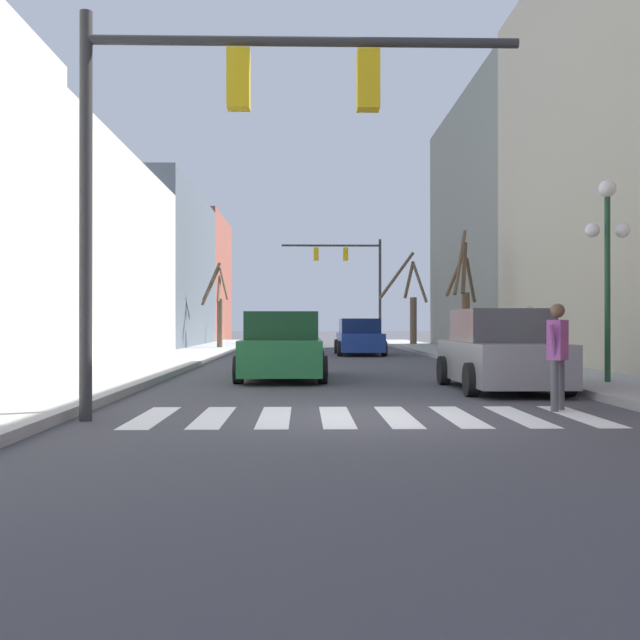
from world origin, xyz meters
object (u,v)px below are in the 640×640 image
traffic_signal_near (215,125)px  pedestrian_on_left_sidewalk (502,332)px  street_lamp_right_corner (607,239)px  pedestrian_near_right_corner (558,347)px  street_tree_right_near (411,305)px  street_tree_right_far (465,300)px  car_parked_left_mid (500,352)px  street_tree_left_near (217,306)px  traffic_signal_far (353,269)px  car_parked_right_far (282,348)px  pedestrian_waiting_at_curb (529,329)px  car_parked_right_near (359,338)px

traffic_signal_near → pedestrian_on_left_sidewalk: size_ratio=4.05×
street_lamp_right_corner → pedestrian_near_right_corner: street_lamp_right_corner is taller
street_tree_right_near → street_tree_right_far: 16.07m
street_lamp_right_corner → car_parked_left_mid: 3.32m
street_lamp_right_corner → street_tree_left_near: street_tree_left_near is taller
traffic_signal_far → car_parked_left_mid: size_ratio=1.54×
traffic_signal_near → car_parked_right_far: 8.56m
street_lamp_right_corner → pedestrian_near_right_corner: size_ratio=2.51×
car_parked_left_mid → street_tree_left_near: 24.62m
pedestrian_on_left_sidewalk → street_tree_right_far: street_tree_right_far is taller
car_parked_right_far → pedestrian_waiting_at_curb: (7.42, 4.23, 0.41)m
car_parked_left_mid → pedestrian_on_left_sidewalk: 12.14m
traffic_signal_near → street_lamp_right_corner: 9.11m
traffic_signal_far → pedestrian_near_right_corner: size_ratio=4.00×
pedestrian_near_right_corner → street_tree_left_near: size_ratio=0.39×
pedestrian_waiting_at_curb → pedestrian_near_right_corner: size_ratio=1.04×
car_parked_right_near → pedestrian_waiting_at_curb: size_ratio=2.69×
pedestrian_near_right_corner → street_tree_right_near: bearing=-146.7°
traffic_signal_far → car_parked_left_mid: traffic_signal_far is taller
street_tree_left_near → street_tree_right_far: size_ratio=0.91×
car_parked_left_mid → pedestrian_on_left_sidewalk: (3.18, 11.71, 0.29)m
traffic_signal_far → street_tree_left_near: 12.32m
pedestrian_waiting_at_curb → street_tree_left_near: street_tree_left_near is taller
traffic_signal_near → street_tree_right_near: 34.61m
pedestrian_on_left_sidewalk → street_tree_right_far: bearing=-74.6°
car_parked_right_near → street_tree_right_far: (3.68, -4.23, 1.52)m
street_lamp_right_corner → pedestrian_on_left_sidewalk: (0.86, 11.49, -2.08)m
car_parked_left_mid → street_tree_right_far: street_tree_right_far is taller
traffic_signal_near → street_tree_left_near: (-3.13, 27.75, -1.92)m
traffic_signal_far → street_lamp_right_corner: bearing=-84.4°
pedestrian_waiting_at_curb → street_lamp_right_corner: bearing=72.8°
traffic_signal_near → street_tree_right_far: 19.22m
car_parked_left_mid → street_tree_left_near: (-8.43, 23.08, 1.49)m
car_parked_right_far → pedestrian_near_right_corner: (4.51, -6.77, 0.22)m
pedestrian_near_right_corner → car_parked_right_far: bearing=-108.8°
street_tree_left_near → street_lamp_right_corner: bearing=-64.8°
street_lamp_right_corner → car_parked_right_near: bearing=103.0°
pedestrian_on_left_sidewalk → pedestrian_near_right_corner: 15.66m
street_tree_right_near → car_parked_right_far: bearing=-105.0°
pedestrian_on_left_sidewalk → pedestrian_near_right_corner: (-3.23, -15.32, -0.06)m
traffic_signal_far → car_parked_right_far: size_ratio=1.45×
car_parked_right_near → street_tree_right_far: bearing=-139.0°
traffic_signal_far → car_parked_right_far: (-3.70, -29.30, -4.09)m
traffic_signal_far → pedestrian_waiting_at_curb: (3.72, -25.06, -3.67)m
traffic_signal_near → traffic_signal_far: 37.38m
traffic_signal_near → car_parked_right_near: bearing=80.4°
street_lamp_right_corner → car_parked_left_mid: bearing=-174.6°
traffic_signal_near → street_tree_left_near: 27.99m
traffic_signal_near → pedestrian_near_right_corner: traffic_signal_near is taller
traffic_signal_near → car_parked_right_far: bearing=84.6°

